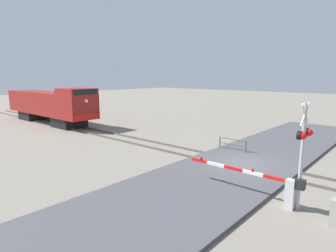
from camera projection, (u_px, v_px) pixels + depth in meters
ground_plane at (242, 165)px, 17.23m from camera, size 160.00×160.00×0.00m
rail_track_left at (236, 167)px, 16.68m from camera, size 0.08×80.00×0.15m
rail_track_right at (247, 162)px, 17.74m from camera, size 0.08×80.00×0.15m
road_surface at (242, 164)px, 17.21m from camera, size 36.00×6.28×0.15m
locomotive at (50, 105)px, 32.30m from camera, size 3.02×15.39×4.11m
crossing_signal at (303, 144)px, 11.10m from camera, size 1.18×0.33×4.36m
crossing_gate at (275, 185)px, 11.92m from camera, size 0.36×5.49×1.35m
guard_railing at (232, 143)px, 20.23m from camera, size 0.08×2.14×0.95m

